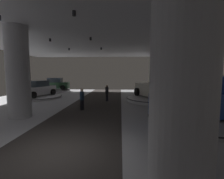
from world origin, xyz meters
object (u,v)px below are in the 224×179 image
object	(u,v)px
display_platform_mid_right	(200,120)
visitor_walking_near	(82,98)
display_car_deep_right	(159,85)
display_car_far_left	(37,89)
visitor_walking_far	(107,92)
display_platform_far_left	(37,97)
display_platform_far_right	(155,99)
column_right	(183,70)
display_platform_deep_right	(159,92)
column_left	(18,72)
display_platform_deep_left	(54,90)
pickup_truck_mid_right	(205,101)
pickup_truck_far_right	(157,89)
display_car_deep_left	(54,84)

from	to	relation	value
display_platform_mid_right	visitor_walking_near	bearing A→B (deg)	160.72
display_car_deep_right	display_car_far_left	distance (m)	15.55
display_car_deep_right	visitor_walking_far	distance (m)	9.73
display_platform_far_left	visitor_walking_far	world-z (taller)	visitor_walking_far
display_platform_far_right	display_car_far_left	distance (m)	12.76
column_right	display_car_deep_right	bearing A→B (deg)	78.12
display_platform_deep_right	display_car_far_left	xyz separation A→B (m)	(-14.57, -5.36, 0.79)
display_platform_mid_right	column_left	bearing A→B (deg)	177.60
column_left	display_platform_deep_left	world-z (taller)	column_left
pickup_truck_mid_right	visitor_walking_near	distance (m)	7.94
column_left	column_right	bearing A→B (deg)	-36.05
column_right	display_car_far_left	xyz separation A→B (m)	(-10.68, 13.26, -1.76)
pickup_truck_far_right	display_car_deep_left	bearing A→B (deg)	150.17
column_right	pickup_truck_far_right	distance (m)	11.93
visitor_walking_near	pickup_truck_far_right	bearing A→B (deg)	32.10
display_car_far_left	visitor_walking_near	distance (m)	8.50
display_platform_far_right	pickup_truck_mid_right	bearing A→B (deg)	-79.15
column_right	column_left	world-z (taller)	same
display_platform_far_right	display_car_far_left	world-z (taller)	display_car_far_left
visitor_walking_near	pickup_truck_mid_right	bearing A→B (deg)	-17.78
display_platform_far_right	pickup_truck_mid_right	size ratio (longest dim) A/B	1.00
pickup_truck_mid_right	display_platform_far_left	size ratio (longest dim) A/B	1.09
display_car_deep_right	visitor_walking_far	bearing A→B (deg)	-133.52
column_right	display_platform_far_left	distance (m)	17.21
column_left	display_platform_mid_right	size ratio (longest dim) A/B	0.97
column_left	display_car_far_left	xyz separation A→B (m)	(-3.03, 7.69, -1.76)
column_right	visitor_walking_far	world-z (taller)	column_right
pickup_truck_far_right	display_platform_deep_right	bearing A→B (deg)	75.48
pickup_truck_mid_right	display_car_deep_right	bearing A→B (deg)	87.24
column_left	display_platform_far_right	bearing A→B (deg)	33.56
display_car_deep_right	display_platform_mid_right	xyz separation A→B (m)	(-0.95, -13.50, -0.98)
display_car_deep_right	visitor_walking_far	world-z (taller)	display_car_deep_right
column_right	display_car_deep_left	size ratio (longest dim) A/B	1.25
column_left	display_car_deep_left	size ratio (longest dim) A/B	1.25
display_car_deep_left	column_left	bearing A→B (deg)	-75.29
display_platform_mid_right	display_platform_far_left	xyz separation A→B (m)	(-13.66, 8.11, -0.01)
pickup_truck_mid_right	visitor_walking_near	size ratio (longest dim) A/B	3.59
display_car_far_left	display_platform_deep_left	xyz separation A→B (m)	(-0.60, 6.03, -0.78)
display_platform_far_right	visitor_walking_near	size ratio (longest dim) A/B	3.57
display_car_deep_right	pickup_truck_far_right	bearing A→B (deg)	-104.76
column_left	pickup_truck_far_right	xyz separation A→B (m)	(9.73, 6.09, -1.48)
display_platform_far_right	display_platform_mid_right	size ratio (longest dim) A/B	1.00
display_platform_far_right	visitor_walking_far	xyz separation A→B (m)	(-4.76, -0.39, 0.72)
column_right	display_car_deep_left	distance (m)	22.40
display_platform_mid_right	display_car_deep_left	xyz separation A→B (m)	(-14.23, 14.18, 1.01)
display_platform_mid_right	display_car_deep_left	world-z (taller)	display_car_deep_left
column_right	display_platform_far_left	bearing A→B (deg)	128.93
column_right	display_platform_far_right	bearing A→B (deg)	80.57
display_platform_far_right	display_platform_mid_right	bearing A→B (deg)	-81.78
display_platform_far_right	display_car_deep_left	xyz separation A→B (m)	(-13.24, 7.34, 0.96)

